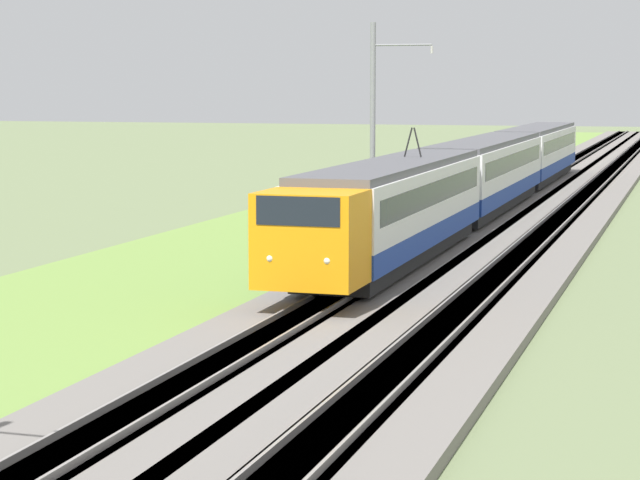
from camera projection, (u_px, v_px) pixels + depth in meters
ballast_main at (463, 227)px, 55.90m from camera, size 240.00×4.40×0.30m
ballast_adjacent at (551, 230)px, 54.76m from camera, size 240.00×4.40×0.30m
track_main at (463, 227)px, 55.90m from camera, size 240.00×1.57×0.45m
track_adjacent at (551, 230)px, 54.76m from camera, size 240.00×1.57×0.45m
grass_verge at (334, 225)px, 57.65m from camera, size 240.00×12.31×0.12m
passenger_train at (487, 170)px, 61.86m from camera, size 60.47×2.92×4.94m
catenary_mast_mid at (374, 131)px, 50.32m from camera, size 0.22×2.56×8.97m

